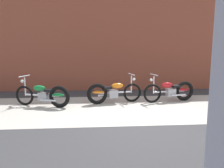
{
  "coord_description": "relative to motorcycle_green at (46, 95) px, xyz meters",
  "views": [
    {
      "loc": [
        -1.18,
        -5.18,
        1.89
      ],
      "look_at": [
        -0.63,
        2.04,
        0.75
      ],
      "focal_mm": 35.19,
      "sensor_mm": 36.0,
      "label": 1
    }
  ],
  "objects": [
    {
      "name": "sidewalk_slab",
      "position": [
        2.83,
        -0.33,
        -0.4
      ],
      "size": [
        36.0,
        3.5,
        0.01
      ],
      "primitive_type": "cube",
      "color": "#B2ADA3",
      "rests_on": "ground"
    },
    {
      "name": "ground_plane",
      "position": [
        2.83,
        -2.08,
        -0.4
      ],
      "size": [
        80.0,
        80.0,
        0.0
      ],
      "primitive_type": "plane",
      "color": "#38383A"
    },
    {
      "name": "brick_building_wall",
      "position": [
        2.83,
        3.12,
        1.97
      ],
      "size": [
        36.0,
        0.5,
        4.73
      ],
      "primitive_type": "cube",
      "color": "brown",
      "rests_on": "ground"
    },
    {
      "name": "motorcycle_green",
      "position": [
        0.0,
        0.0,
        0.0
      ],
      "size": [
        1.94,
        0.86,
        1.03
      ],
      "rotation": [
        0.0,
        0.0,
        2.82
      ],
      "color": "black",
      "rests_on": "ground"
    },
    {
      "name": "motorcycle_orange",
      "position": [
        2.19,
        0.32,
        0.0
      ],
      "size": [
        1.98,
        0.68,
        1.03
      ],
      "rotation": [
        0.0,
        0.0,
        0.21
      ],
      "color": "black",
      "rests_on": "ground"
    },
    {
      "name": "motorcycle_red",
      "position": [
        4.46,
        0.43,
        0.0
      ],
      "size": [
        1.99,
        0.65,
        1.03
      ],
      "rotation": [
        0.0,
        0.0,
        3.33
      ],
      "color": "black",
      "rests_on": "ground"
    }
  ]
}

